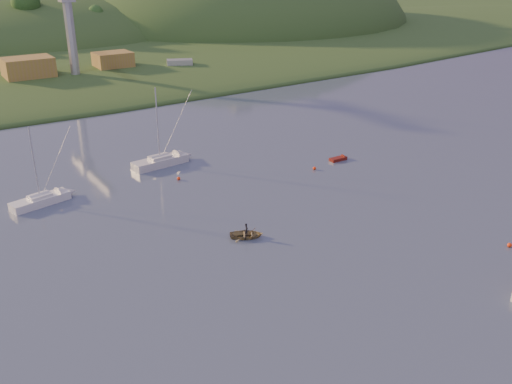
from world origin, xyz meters
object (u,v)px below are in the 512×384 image
sailboat_far (160,161)px  canoe (246,234)px  sailboat_near (40,200)px  red_tender (341,158)px

sailboat_far → canoe: (-1.78, -27.06, -0.38)m
sailboat_near → sailboat_far: sailboat_far is taller
sailboat_near → canoe: 28.13m
sailboat_near → canoe: bearing=-65.2°
red_tender → sailboat_near: bearing=169.7°
sailboat_near → canoe: (17.13, -22.31, -0.30)m
sailboat_near → red_tender: (43.64, -8.33, -0.45)m
sailboat_near → sailboat_far: size_ratio=0.87×
red_tender → canoe: bearing=-151.7°
sailboat_far → red_tender: 27.98m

